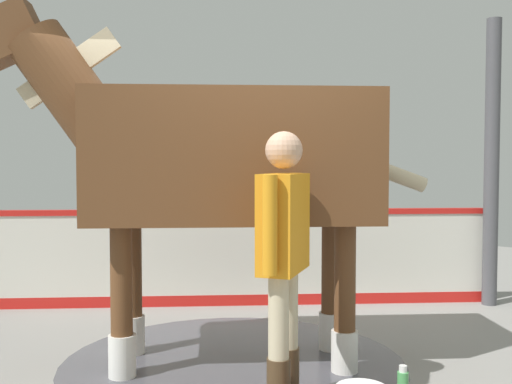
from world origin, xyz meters
name	(u,v)px	position (x,y,z in m)	size (l,w,h in m)	color
ground_plane	(264,366)	(0.00, 0.00, -0.01)	(16.00, 16.00, 0.02)	gray
wet_patch	(234,362)	(-0.23, -0.09, 0.00)	(2.70, 2.70, 0.00)	#4C4C54
barrier_wall	(229,261)	(-1.51, 1.29, 0.49)	(4.24, 3.94, 1.06)	silver
roof_post_far	(492,163)	(0.70, 3.14, 1.57)	(0.16, 0.16, 3.14)	#4C4C51
horse	(217,159)	(-0.32, -0.18, 1.60)	(2.76, 2.60, 2.79)	brown
handler	(284,247)	(0.59, -0.54, 1.03)	(0.39, 0.66, 1.77)	#47331E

